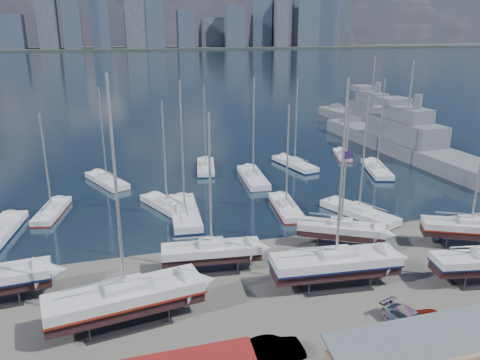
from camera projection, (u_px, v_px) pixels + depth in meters
name	position (u px, v px, depth m)	size (l,w,h in m)	color
ground	(325.00, 282.00, 41.74)	(1400.00, 1400.00, 0.00)	#605E59
water	(127.00, 64.00, 325.43)	(1400.00, 600.00, 0.40)	#1A263C
far_shore	(115.00, 49.00, 562.95)	(1400.00, 80.00, 2.20)	#2D332D
skyline	(105.00, 15.00, 543.61)	(639.14, 43.80, 107.69)	#475166
sailboat_cradle_1	(125.00, 298.00, 35.14)	(12.16, 5.04, 18.84)	#2D2D33
sailboat_cradle_2	(211.00, 251.00, 43.06)	(9.32, 3.51, 14.94)	#2D2D33
sailboat_cradle_3	(336.00, 264.00, 40.50)	(11.49, 4.15, 18.02)	#2D2D33
sailboat_cradle_4	(341.00, 229.00, 47.90)	(8.77, 6.54, 14.39)	#2D2D33
sailboat_cradle_6	(470.00, 228.00, 48.05)	(9.63, 6.59, 15.32)	#2D2D33
sailboat_moored_0	(1.00, 233.00, 51.16)	(4.53, 10.63, 15.40)	black
sailboat_moored_1	(52.00, 212.00, 57.12)	(4.27, 9.02, 13.01)	black
sailboat_moored_2	(107.00, 182.00, 68.55)	(6.34, 10.01, 14.69)	black
sailboat_moored_3	(185.00, 215.00, 56.24)	(4.12, 11.64, 17.06)	black
sailboat_moored_4	(167.00, 207.00, 58.79)	(6.09, 9.68, 14.19)	black
sailboat_moored_5	(206.00, 168.00, 75.38)	(4.54, 9.88, 14.25)	black
sailboat_moored_6	(286.00, 208.00, 58.26)	(3.79, 9.53, 13.85)	black
sailboat_moored_7	(253.00, 179.00, 69.90)	(4.00, 10.84, 16.01)	black
sailboat_moored_8	(295.00, 165.00, 77.16)	(4.70, 10.36, 14.96)	black
sailboat_moored_9	(359.00, 214.00, 56.57)	(6.42, 10.42, 15.25)	black
sailboat_moored_10	(377.00, 171.00, 73.98)	(5.84, 10.61, 15.29)	black
sailboat_moored_11	(342.00, 156.00, 82.99)	(4.61, 8.19, 11.80)	black
naval_ship_east	(404.00, 145.00, 85.08)	(8.65, 45.80, 18.10)	slate
naval_ship_west	(370.00, 121.00, 107.91)	(7.25, 39.48, 17.54)	slate
car_b	(271.00, 350.00, 31.66)	(1.60, 4.60, 1.52)	gray
car_c	(441.00, 332.00, 33.62)	(2.40, 5.19, 1.44)	gray
car_d	(411.00, 320.00, 35.05)	(1.92, 4.72, 1.37)	gray
flagpole	(340.00, 203.00, 41.84)	(1.03, 0.12, 11.69)	white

